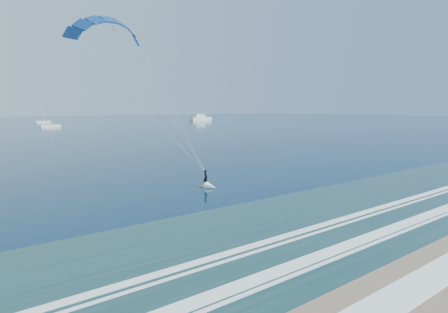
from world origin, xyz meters
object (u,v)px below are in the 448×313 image
at_px(kitesurfer_rig, 160,101).
at_px(sailboat_3, 50,126).
at_px(sailboat_4, 43,122).
at_px(motor_yacht, 200,118).

xyz_separation_m(kitesurfer_rig, sailboat_3, (35.20, 163.95, -9.30)).
bearing_deg(sailboat_3, kitesurfer_rig, -102.12).
relative_size(kitesurfer_rig, sailboat_4, 1.62).
bearing_deg(sailboat_4, sailboat_3, -102.08).
height_order(motor_yacht, sailboat_4, sailboat_4).
bearing_deg(motor_yacht, sailboat_4, 165.25).
bearing_deg(motor_yacht, sailboat_3, -163.15).
xyz_separation_m(sailboat_3, sailboat_4, (13.03, 60.88, -0.01)).
bearing_deg(sailboat_3, sailboat_4, 77.92).
bearing_deg(sailboat_3, motor_yacht, 16.85).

